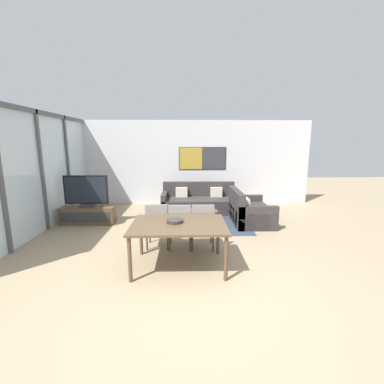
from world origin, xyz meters
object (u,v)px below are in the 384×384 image
at_px(tv_console, 88,215).
at_px(dining_chair_centre, 180,224).
at_px(television, 86,191).
at_px(coffee_table, 202,214).
at_px(dining_chair_left, 157,223).
at_px(sofa_main, 199,202).
at_px(dining_table, 179,228).
at_px(sofa_side, 248,212).
at_px(dining_chair_right, 202,224).
at_px(fruit_bowl, 175,221).

xyz_separation_m(tv_console, dining_chair_centre, (2.41, -1.68, 0.29)).
bearing_deg(tv_console, television, 90.00).
distance_m(tv_console, coffee_table, 2.94).
distance_m(tv_console, dining_chair_centre, 2.95).
relative_size(coffee_table, dining_chair_left, 0.90).
relative_size(television, coffee_table, 1.34).
relative_size(tv_console, dining_chair_left, 1.47).
bearing_deg(coffee_table, sofa_main, 90.00).
distance_m(dining_table, dining_chair_centre, 0.74).
xyz_separation_m(sofa_side, dining_table, (-1.74, -2.40, 0.41)).
bearing_deg(dining_chair_left, sofa_main, 70.92).
distance_m(tv_console, dining_chair_right, 3.32).
bearing_deg(dining_chair_left, sofa_side, 36.69).
xyz_separation_m(tv_console, coffee_table, (2.93, -0.15, 0.05)).
height_order(coffee_table, dining_chair_right, dining_chair_right).
xyz_separation_m(dining_table, dining_chair_centre, (-0.00, 0.72, -0.17)).
xyz_separation_m(dining_table, dining_chair_right, (0.44, 0.73, -0.17)).
height_order(sofa_main, dining_chair_right, dining_chair_right).
distance_m(television, dining_chair_left, 2.57).
relative_size(coffee_table, fruit_bowl, 3.01).
relative_size(tv_console, dining_chair_centre, 1.47).
height_order(tv_console, dining_chair_centre, dining_chair_centre).
height_order(sofa_main, dining_chair_left, dining_chair_left).
relative_size(sofa_main, dining_chair_centre, 2.42).
height_order(dining_chair_left, dining_chair_centre, same).
bearing_deg(coffee_table, dining_chair_left, -123.26).
bearing_deg(sofa_main, dining_chair_right, -91.65).
xyz_separation_m(sofa_main, dining_chair_left, (-0.96, -2.78, 0.24)).
relative_size(television, dining_chair_centre, 1.21).
relative_size(dining_chair_left, dining_chair_centre, 1.00).
bearing_deg(television, sofa_side, 0.13).
relative_size(sofa_side, dining_chair_centre, 1.58).
relative_size(sofa_side, dining_chair_right, 1.58).
distance_m(sofa_side, dining_table, 3.00).
bearing_deg(dining_chair_left, fruit_bowl, -62.89).
bearing_deg(dining_table, dining_chair_right, 58.77).
relative_size(sofa_main, dining_table, 1.43).
bearing_deg(tv_console, sofa_main, 21.74).
xyz_separation_m(sofa_side, coffee_table, (-1.22, -0.16, -0.00)).
height_order(tv_console, dining_table, dining_table).
xyz_separation_m(sofa_side, dining_chair_left, (-2.18, -1.62, 0.24)).
bearing_deg(dining_chair_left, television, 140.68).
bearing_deg(coffee_table, dining_chair_right, -93.08).
xyz_separation_m(dining_chair_left, dining_chair_centre, (0.44, -0.06, 0.00)).
relative_size(television, dining_chair_right, 1.21).
distance_m(dining_table, dining_chair_right, 0.87).
height_order(dining_chair_centre, dining_chair_right, same).
xyz_separation_m(coffee_table, dining_chair_left, (-0.96, -1.47, 0.24)).
distance_m(sofa_side, fruit_bowl, 3.01).
bearing_deg(tv_console, dining_chair_right, -30.30).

